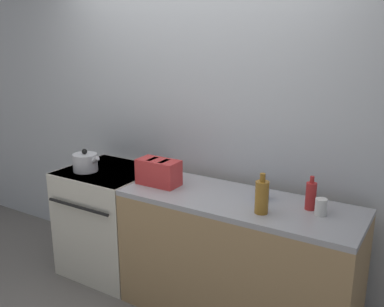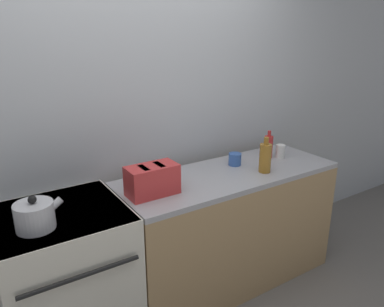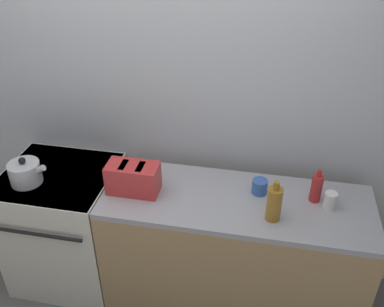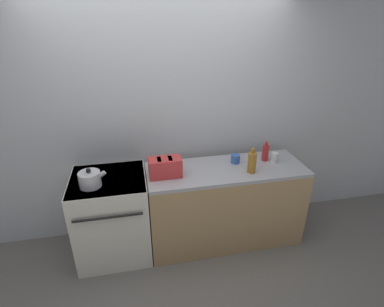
% 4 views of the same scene
% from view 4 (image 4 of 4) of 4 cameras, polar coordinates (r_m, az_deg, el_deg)
% --- Properties ---
extents(ground_plane, '(12.00, 12.00, 0.00)m').
position_cam_4_polar(ground_plane, '(3.24, -2.87, -20.21)').
color(ground_plane, slate).
extents(wall_back, '(8.00, 0.05, 2.60)m').
position_cam_4_polar(wall_back, '(3.15, -5.47, 6.46)').
color(wall_back, silver).
rests_on(wall_back, ground_plane).
extents(stove, '(0.71, 0.70, 0.88)m').
position_cam_4_polar(stove, '(3.19, -14.90, -11.28)').
color(stove, silver).
rests_on(stove, ground_plane).
extents(counter_block, '(1.62, 0.60, 0.88)m').
position_cam_4_polar(counter_block, '(3.28, 6.21, -9.56)').
color(counter_block, tan).
rests_on(counter_block, ground_plane).
extents(kettle, '(0.24, 0.19, 0.18)m').
position_cam_4_polar(kettle, '(2.85, -18.83, -4.65)').
color(kettle, silver).
rests_on(kettle, stove).
extents(toaster, '(0.31, 0.16, 0.19)m').
position_cam_4_polar(toaster, '(2.86, -5.13, -2.64)').
color(toaster, red).
rests_on(toaster, counter_block).
extents(bottle_red, '(0.07, 0.07, 0.22)m').
position_cam_4_polar(bottle_red, '(3.24, 13.80, 0.19)').
color(bottle_red, '#B72828').
rests_on(bottle_red, counter_block).
extents(bottle_amber, '(0.08, 0.08, 0.25)m').
position_cam_4_polar(bottle_amber, '(2.97, 11.35, -1.65)').
color(bottle_amber, '#9E6B23').
rests_on(bottle_amber, counter_block).
extents(cup_blue, '(0.09, 0.09, 0.09)m').
position_cam_4_polar(cup_blue, '(3.15, 8.26, -1.00)').
color(cup_blue, '#3860B2').
rests_on(cup_blue, counter_block).
extents(cup_white, '(0.07, 0.07, 0.10)m').
position_cam_4_polar(cup_white, '(3.25, 15.39, -0.70)').
color(cup_white, white).
rests_on(cup_white, counter_block).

